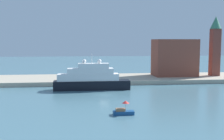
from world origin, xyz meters
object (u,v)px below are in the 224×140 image
object	(u,v)px
large_yacht	(91,79)
person_figure	(80,76)
parked_car	(69,76)
mooring_bollard	(109,80)
bell_tower	(215,43)
harbor_building	(174,58)
small_motorboat	(123,111)

from	to	relation	value
large_yacht	person_figure	distance (m)	14.86
large_yacht	parked_car	distance (m)	18.54
parked_car	mooring_bollard	xyz separation A→B (m)	(13.72, -9.10, -0.31)
large_yacht	bell_tower	distance (m)	52.52
large_yacht	harbor_building	bearing A→B (deg)	30.32
mooring_bollard	parked_car	bearing A→B (deg)	146.44
large_yacht	harbor_building	world-z (taller)	harbor_building
large_yacht	person_figure	world-z (taller)	large_yacht
small_motorboat	person_figure	world-z (taller)	person_figure
mooring_bollard	harbor_building	bearing A→B (deg)	23.15
small_motorboat	parked_car	xyz separation A→B (m)	(-12.91, 46.50, 1.29)
harbor_building	bell_tower	world-z (taller)	bell_tower
mooring_bollard	small_motorboat	bearing A→B (deg)	-91.23
small_motorboat	parked_car	bearing A→B (deg)	105.52
small_motorboat	large_yacht	bearing A→B (deg)	100.54
parked_car	person_figure	size ratio (longest dim) A/B	2.38
mooring_bollard	large_yacht	bearing A→B (deg)	-128.77
large_yacht	bell_tower	size ratio (longest dim) A/B	1.01
parked_car	harbor_building	bearing A→B (deg)	3.16
bell_tower	parked_car	bearing A→B (deg)	-179.26
person_figure	parked_car	bearing A→B (deg)	146.64
large_yacht	mooring_bollard	distance (m)	10.17
large_yacht	bell_tower	bearing A→B (deg)	20.10
large_yacht	mooring_bollard	xyz separation A→B (m)	(6.30, 7.85, -1.46)
large_yacht	harbor_building	distance (m)	38.34
bell_tower	mooring_bollard	xyz separation A→B (m)	(-41.98, -9.82, -12.21)
large_yacht	small_motorboat	distance (m)	30.15
small_motorboat	mooring_bollard	distance (m)	37.42
bell_tower	person_figure	xyz separation A→B (m)	(-51.83, -3.26, -11.68)
large_yacht	small_motorboat	bearing A→B (deg)	-79.46
bell_tower	parked_car	distance (m)	56.96
mooring_bollard	bell_tower	bearing A→B (deg)	13.16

